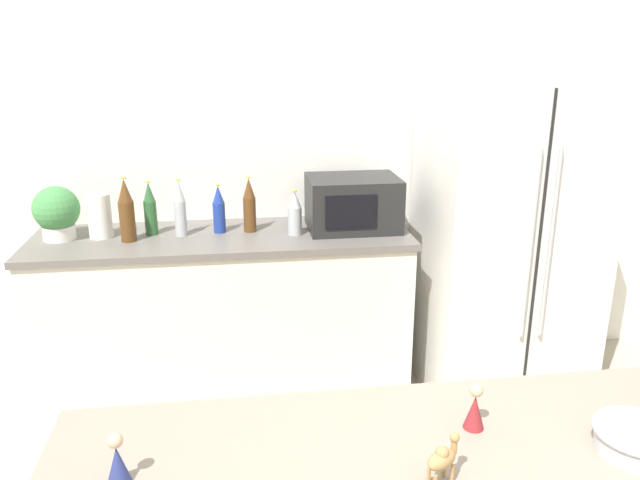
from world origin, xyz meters
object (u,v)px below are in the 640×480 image
object	(u,v)px
back_bottle_0	(219,210)
camel_figurine	(443,458)
paper_towel_roll	(100,216)
back_bottle_4	(126,211)
potted_plant	(57,212)
wise_man_figurine_crimson	(117,462)
microwave	(353,203)
back_bottle_2	(180,209)
back_bottle_5	(150,209)
wise_man_figurine_blue	(475,409)
back_bottle_1	(249,206)
back_bottle_3	(295,214)
refrigerator	(505,239)
fruit_bowl	(638,439)

from	to	relation	value
back_bottle_0	camel_figurine	size ratio (longest dim) A/B	2.30
paper_towel_roll	back_bottle_4	distance (m)	0.18
potted_plant	paper_towel_roll	distance (m)	0.21
back_bottle_0	wise_man_figurine_crimson	size ratio (longest dim) A/B	2.08
potted_plant	microwave	world-z (taller)	microwave
paper_towel_roll	back_bottle_2	world-z (taller)	back_bottle_2
back_bottle_2	back_bottle_5	size ratio (longest dim) A/B	1.05
wise_man_figurine_blue	microwave	bearing A→B (deg)	88.26
back_bottle_4	wise_man_figurine_crimson	size ratio (longest dim) A/B	2.65
back_bottle_4	camel_figurine	size ratio (longest dim) A/B	2.93
back_bottle_0	paper_towel_roll	bearing A→B (deg)	-179.51
camel_figurine	wise_man_figurine_blue	world-z (taller)	wise_man_figurine_blue
back_bottle_2	paper_towel_roll	bearing A→B (deg)	176.14
back_bottle_5	back_bottle_1	bearing A→B (deg)	-1.88
paper_towel_roll	wise_man_figurine_crimson	size ratio (longest dim) A/B	1.84
microwave	paper_towel_roll	bearing A→B (deg)	179.10
back_bottle_2	back_bottle_3	xyz separation A→B (m)	(0.59, -0.06, -0.03)
refrigerator	wise_man_figurine_blue	distance (m)	2.01
wise_man_figurine_crimson	potted_plant	bearing A→B (deg)	107.20
back_bottle_1	back_bottle_0	bearing A→B (deg)	177.84
refrigerator	camel_figurine	xyz separation A→B (m)	(-1.03, -1.99, 0.18)
fruit_bowl	wise_man_figurine_blue	bearing A→B (deg)	157.63
back_bottle_1	wise_man_figurine_crimson	bearing A→B (deg)	-99.75
back_bottle_0	back_bottle_5	size ratio (longest dim) A/B	0.91
wise_man_figurine_blue	wise_man_figurine_crimson	bearing A→B (deg)	-173.98
fruit_bowl	paper_towel_roll	bearing A→B (deg)	127.69
potted_plant	camel_figurine	bearing A→B (deg)	-58.05
back_bottle_3	camel_figurine	size ratio (longest dim) A/B	2.12
back_bottle_0	wise_man_figurine_crimson	xyz separation A→B (m)	(-0.19, -2.02, -0.02)
back_bottle_3	fruit_bowl	distance (m)	2.07
paper_towel_roll	back_bottle_5	distance (m)	0.25
refrigerator	microwave	bearing A→B (deg)	172.77
back_bottle_1	back_bottle_5	size ratio (longest dim) A/B	1.04
potted_plant	wise_man_figurine_crimson	xyz separation A→B (m)	(0.62, -2.01, -0.04)
back_bottle_1	fruit_bowl	xyz separation A→B (m)	(0.83, -2.07, -0.06)
back_bottle_0	wise_man_figurine_crimson	world-z (taller)	back_bottle_0
potted_plant	camel_figurine	world-z (taller)	potted_plant
back_bottle_1	wise_man_figurine_crimson	size ratio (longest dim) A/B	2.38
back_bottle_5	potted_plant	bearing A→B (deg)	-177.31
potted_plant	back_bottle_0	bearing A→B (deg)	0.76
paper_towel_roll	wise_man_figurine_blue	xyz separation A→B (m)	(1.25, -1.93, -0.02)
refrigerator	wise_man_figurine_blue	size ratio (longest dim) A/B	14.23
paper_towel_roll	back_bottle_3	xyz separation A→B (m)	(0.99, -0.09, -0.00)
potted_plant	paper_towel_roll	world-z (taller)	potted_plant
refrigerator	back_bottle_1	world-z (taller)	refrigerator
microwave	wise_man_figurine_blue	size ratio (longest dim) A/B	3.95
back_bottle_2	microwave	bearing A→B (deg)	0.44
back_bottle_0	camel_figurine	world-z (taller)	back_bottle_0
paper_towel_roll	back_bottle_2	xyz separation A→B (m)	(0.41, -0.03, 0.03)
paper_towel_roll	camel_figurine	size ratio (longest dim) A/B	2.04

